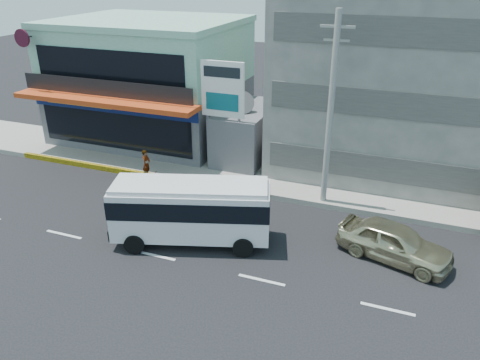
# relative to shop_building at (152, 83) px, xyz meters

# --- Properties ---
(ground) EXTENTS (120.00, 120.00, 0.00)m
(ground) POSITION_rel_shop_building_xyz_m (8.00, -13.95, -4.00)
(ground) COLOR black
(ground) RESTS_ON ground
(sidewalk) EXTENTS (70.00, 5.00, 0.30)m
(sidewalk) POSITION_rel_shop_building_xyz_m (13.00, -4.45, -3.85)
(sidewalk) COLOR gray
(sidewalk) RESTS_ON ground
(shop_building) EXTENTS (12.40, 11.70, 8.00)m
(shop_building) POSITION_rel_shop_building_xyz_m (0.00, 0.00, 0.00)
(shop_building) COLOR #4B4C51
(shop_building) RESTS_ON ground
(concrete_building) EXTENTS (16.00, 12.00, 14.00)m
(concrete_building) POSITION_rel_shop_building_xyz_m (18.00, 1.05, 3.00)
(concrete_building) COLOR gray
(concrete_building) RESTS_ON ground
(gap_structure) EXTENTS (3.00, 6.00, 3.50)m
(gap_structure) POSITION_rel_shop_building_xyz_m (8.00, -1.95, -2.25)
(gap_structure) COLOR #4B4C51
(gap_structure) RESTS_ON ground
(satellite_dish) EXTENTS (1.50, 1.50, 0.15)m
(satellite_dish) POSITION_rel_shop_building_xyz_m (8.00, -2.95, -0.42)
(satellite_dish) COLOR slate
(satellite_dish) RESTS_ON gap_structure
(billboard) EXTENTS (2.60, 0.18, 6.90)m
(billboard) POSITION_rel_shop_building_xyz_m (7.50, -4.75, 0.93)
(billboard) COLOR gray
(billboard) RESTS_ON ground
(utility_pole_near) EXTENTS (1.60, 0.30, 10.00)m
(utility_pole_near) POSITION_rel_shop_building_xyz_m (14.00, -6.55, 1.15)
(utility_pole_near) COLOR #999993
(utility_pole_near) RESTS_ON ground
(minibus) EXTENTS (7.48, 4.33, 2.98)m
(minibus) POSITION_rel_shop_building_xyz_m (9.03, -12.27, -2.22)
(minibus) COLOR silver
(minibus) RESTS_ON ground
(sedan) EXTENTS (5.29, 3.31, 1.68)m
(sedan) POSITION_rel_shop_building_xyz_m (17.89, -10.42, -3.16)
(sedan) COLOR #C1BA93
(sedan) RESTS_ON ground
(motorcycle_rider) EXTENTS (1.80, 0.77, 2.25)m
(motorcycle_rider) POSITION_rel_shop_building_xyz_m (4.00, -7.84, -3.26)
(motorcycle_rider) COLOR #530B14
(motorcycle_rider) RESTS_ON ground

